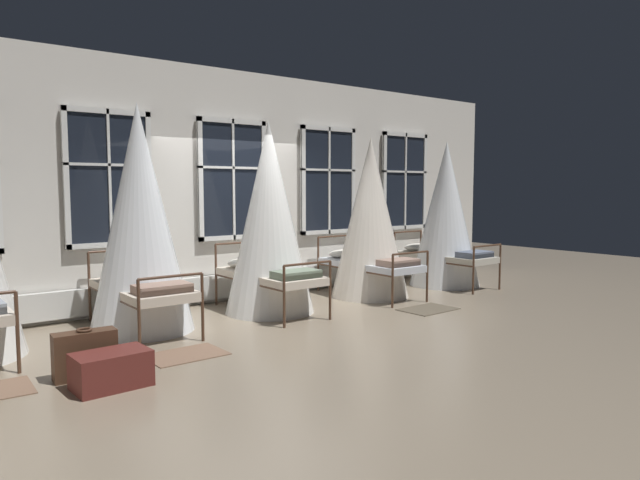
{
  "coord_description": "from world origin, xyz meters",
  "views": [
    {
      "loc": [
        -4.42,
        -6.82,
        1.77
      ],
      "look_at": [
        0.9,
        0.11,
        0.98
      ],
      "focal_mm": 32.53,
      "sensor_mm": 36.0,
      "label": 1
    }
  ],
  "objects_px": {
    "cot_fifth": "(445,216)",
    "travel_trunk": "(111,370)",
    "cot_second": "(140,221)",
    "suitcase_dark": "(85,354)",
    "cot_third": "(269,220)",
    "cot_fourth": "(370,220)"
  },
  "relations": [
    {
      "from": "cot_second",
      "to": "travel_trunk",
      "type": "xyz_separation_m",
      "value": [
        -0.98,
        -1.85,
        -1.2
      ]
    },
    {
      "from": "cot_second",
      "to": "travel_trunk",
      "type": "bearing_deg",
      "value": 152.32
    },
    {
      "from": "cot_second",
      "to": "suitcase_dark",
      "type": "height_order",
      "value": "cot_second"
    },
    {
      "from": "suitcase_dark",
      "to": "cot_third",
      "type": "bearing_deg",
      "value": 28.84
    },
    {
      "from": "cot_third",
      "to": "cot_fourth",
      "type": "xyz_separation_m",
      "value": [
        1.96,
        0.04,
        -0.06
      ]
    },
    {
      "from": "cot_fifth",
      "to": "travel_trunk",
      "type": "height_order",
      "value": "cot_fifth"
    },
    {
      "from": "travel_trunk",
      "to": "cot_fifth",
      "type": "bearing_deg",
      "value": 15.37
    },
    {
      "from": "suitcase_dark",
      "to": "cot_fifth",
      "type": "bearing_deg",
      "value": 15.21
    },
    {
      "from": "cot_fifth",
      "to": "cot_third",
      "type": "bearing_deg",
      "value": 89.16
    },
    {
      "from": "cot_fifth",
      "to": "travel_trunk",
      "type": "distance_m",
      "value": 6.92
    },
    {
      "from": "cot_third",
      "to": "cot_fourth",
      "type": "height_order",
      "value": "cot_third"
    },
    {
      "from": "cot_second",
      "to": "suitcase_dark",
      "type": "distance_m",
      "value": 2.13
    },
    {
      "from": "travel_trunk",
      "to": "cot_second",
      "type": "bearing_deg",
      "value": 62.19
    },
    {
      "from": "suitcase_dark",
      "to": "travel_trunk",
      "type": "height_order",
      "value": "suitcase_dark"
    },
    {
      "from": "cot_third",
      "to": "suitcase_dark",
      "type": "xyz_separation_m",
      "value": [
        -2.92,
        -1.39,
        -1.09
      ]
    },
    {
      "from": "cot_fifth",
      "to": "suitcase_dark",
      "type": "xyz_separation_m",
      "value": [
        -6.7,
        -1.39,
        -1.04
      ]
    },
    {
      "from": "cot_third",
      "to": "travel_trunk",
      "type": "distance_m",
      "value": 3.54
    },
    {
      "from": "cot_second",
      "to": "cot_third",
      "type": "xyz_separation_m",
      "value": [
        1.84,
        -0.05,
        -0.04
      ]
    },
    {
      "from": "cot_fourth",
      "to": "travel_trunk",
      "type": "bearing_deg",
      "value": 111.43
    },
    {
      "from": "cot_third",
      "to": "cot_fifth",
      "type": "xyz_separation_m",
      "value": [
        3.77,
        0.01,
        -0.05
      ]
    },
    {
      "from": "cot_second",
      "to": "travel_trunk",
      "type": "height_order",
      "value": "cot_second"
    },
    {
      "from": "suitcase_dark",
      "to": "travel_trunk",
      "type": "relative_size",
      "value": 0.89
    }
  ]
}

